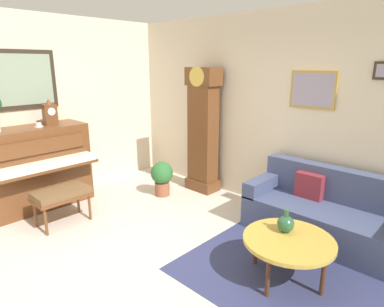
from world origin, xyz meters
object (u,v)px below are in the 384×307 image
at_px(piano_bench, 61,195).
at_px(grandfather_clock, 203,134).
at_px(coffee_table, 289,241).
at_px(couch, 328,214).
at_px(green_jug, 286,224).
at_px(potted_plant, 162,176).
at_px(mantel_clock, 50,113).
at_px(teacup, 39,125).
at_px(piano, 37,167).

bearing_deg(piano_bench, grandfather_clock, 76.56).
bearing_deg(piano_bench, coffee_table, 19.66).
distance_m(grandfather_clock, couch, 2.28).
xyz_separation_m(coffee_table, green_jug, (-0.10, 0.10, 0.12)).
bearing_deg(potted_plant, grandfather_clock, 64.99).
bearing_deg(grandfather_clock, piano_bench, -103.44).
distance_m(piano_bench, coffee_table, 2.91).
bearing_deg(mantel_clock, teacup, -76.68).
distance_m(grandfather_clock, mantel_clock, 2.34).
relative_size(coffee_table, green_jug, 3.67).
xyz_separation_m(teacup, green_jug, (3.38, 0.97, -0.70)).
height_order(piano_bench, grandfather_clock, grandfather_clock).
relative_size(grandfather_clock, potted_plant, 3.62).
bearing_deg(green_jug, teacup, -163.95).
distance_m(couch, green_jug, 0.98).
bearing_deg(piano_bench, couch, 36.98).
bearing_deg(piano_bench, piano, 178.15).
bearing_deg(piano, mantel_clock, 89.56).
xyz_separation_m(piano_bench, couch, (2.71, 2.04, -0.09)).
relative_size(couch, green_jug, 7.92).
height_order(coffee_table, green_jug, green_jug).
bearing_deg(coffee_table, piano, -164.86).
xyz_separation_m(mantel_clock, teacup, (0.05, -0.20, -0.15)).
bearing_deg(potted_plant, coffee_table, -13.00).
height_order(green_jug, potted_plant, green_jug).
distance_m(piano_bench, mantel_clock, 1.28).
relative_size(coffee_table, mantel_clock, 2.32).
bearing_deg(green_jug, mantel_clock, -167.25).
bearing_deg(mantel_clock, green_jug, 12.75).
distance_m(piano, mantel_clock, 0.82).
relative_size(mantel_clock, potted_plant, 0.68).
bearing_deg(piano_bench, green_jug, 22.21).
xyz_separation_m(teacup, potted_plant, (0.96, 1.45, -0.91)).
bearing_deg(piano, potted_plant, 56.67).
bearing_deg(piano_bench, teacup, 171.66).
distance_m(coffee_table, teacup, 3.67).
bearing_deg(grandfather_clock, couch, -4.38).
relative_size(coffee_table, potted_plant, 1.57).
relative_size(couch, mantel_clock, 5.00).
bearing_deg(teacup, potted_plant, 56.53).
height_order(piano, mantel_clock, mantel_clock).
distance_m(couch, mantel_clock, 4.04).
distance_m(couch, coffee_table, 1.06).
xyz_separation_m(piano, teacup, (0.05, 0.08, 0.62)).
distance_m(piano, couch, 4.04).
relative_size(piano_bench, teacup, 6.03).
xyz_separation_m(piano, piano_bench, (0.78, -0.03, -0.20)).
height_order(grandfather_clock, green_jug, grandfather_clock).
bearing_deg(piano, grandfather_clock, 59.00).
relative_size(green_jug, potted_plant, 0.43).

